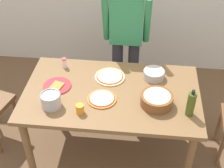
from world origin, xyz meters
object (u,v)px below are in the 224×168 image
(mixing_bowl_steel, at_px, (154,74))
(person_cook, at_px, (126,33))
(salt_shaker, at_px, (64,63))
(pizza_cooked_on_tray, at_px, (102,99))
(steel_pot, at_px, (51,100))
(pizza_raw_on_board, at_px, (110,77))
(plate_with_slice, at_px, (57,86))
(popcorn_bowl, at_px, (157,99))
(dining_table, at_px, (111,99))
(olive_oil_bottle, at_px, (191,104))
(cup_orange, at_px, (80,109))

(mixing_bowl_steel, bearing_deg, person_cook, 121.07)
(salt_shaker, bearing_deg, person_cook, 36.09)
(person_cook, relative_size, pizza_cooked_on_tray, 6.19)
(pizza_cooked_on_tray, bearing_deg, steel_pot, -162.99)
(pizza_raw_on_board, relative_size, plate_with_slice, 1.12)
(pizza_cooked_on_tray, bearing_deg, popcorn_bowl, -1.49)
(dining_table, height_order, popcorn_bowl, popcorn_bowl)
(pizza_raw_on_board, distance_m, mixing_bowl_steel, 0.42)
(olive_oil_bottle, distance_m, steel_pot, 1.17)
(dining_table, relative_size, mixing_bowl_steel, 8.00)
(plate_with_slice, distance_m, popcorn_bowl, 0.93)
(person_cook, bearing_deg, steel_pot, -119.58)
(pizza_cooked_on_tray, xyz_separation_m, steel_pot, (-0.42, -0.13, 0.06))
(person_cook, bearing_deg, pizza_cooked_on_tray, -99.71)
(pizza_cooked_on_tray, xyz_separation_m, mixing_bowl_steel, (0.45, 0.37, 0.03))
(pizza_cooked_on_tray, relative_size, mixing_bowl_steel, 1.31)
(pizza_raw_on_board, bearing_deg, cup_orange, -110.65)
(mixing_bowl_steel, bearing_deg, cup_orange, -137.78)
(mixing_bowl_steel, relative_size, salt_shaker, 1.89)
(dining_table, xyz_separation_m, pizza_raw_on_board, (-0.04, 0.21, 0.10))
(mixing_bowl_steel, relative_size, steel_pot, 1.15)
(dining_table, distance_m, salt_shaker, 0.62)
(popcorn_bowl, relative_size, salt_shaker, 2.64)
(mixing_bowl_steel, height_order, steel_pot, steel_pot)
(plate_with_slice, bearing_deg, pizza_cooked_on_tray, -17.32)
(pizza_raw_on_board, distance_m, cup_orange, 0.55)
(steel_pot, bearing_deg, popcorn_bowl, 7.34)
(plate_with_slice, xyz_separation_m, cup_orange, (0.28, -0.32, 0.03))
(dining_table, distance_m, plate_with_slice, 0.52)
(popcorn_bowl, bearing_deg, pizza_cooked_on_tray, 178.51)
(person_cook, bearing_deg, olive_oil_bottle, -58.40)
(person_cook, xyz_separation_m, mixing_bowl_steel, (0.30, -0.50, -0.14))
(olive_oil_bottle, relative_size, cup_orange, 3.01)
(steel_pot, bearing_deg, plate_with_slice, 93.91)
(salt_shaker, bearing_deg, cup_orange, -66.43)
(pizza_cooked_on_tray, xyz_separation_m, plate_with_slice, (-0.44, 0.14, -0.00))
(pizza_raw_on_board, bearing_deg, salt_shaker, 165.52)
(person_cook, xyz_separation_m, cup_orange, (-0.31, -1.06, -0.14))
(pizza_cooked_on_tray, bearing_deg, mixing_bowl_steel, 39.17)
(pizza_cooked_on_tray, distance_m, plate_with_slice, 0.46)
(plate_with_slice, relative_size, salt_shaker, 2.45)
(person_cook, height_order, cup_orange, person_cook)
(person_cook, distance_m, cup_orange, 1.11)
(pizza_cooked_on_tray, bearing_deg, dining_table, 57.55)
(plate_with_slice, distance_m, steel_pot, 0.27)
(dining_table, bearing_deg, mixing_bowl_steel, 33.78)
(pizza_raw_on_board, xyz_separation_m, steel_pot, (-0.45, -0.45, 0.06))
(pizza_raw_on_board, height_order, pizza_cooked_on_tray, same)
(pizza_cooked_on_tray, distance_m, cup_orange, 0.25)
(steel_pot, relative_size, cup_orange, 2.04)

